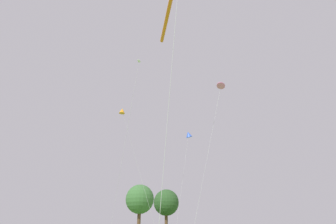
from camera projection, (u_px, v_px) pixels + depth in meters
small_kite_diamond_red at (137, 72)px, 31.25m from camera, size 0.75×4.44×20.87m
small_kite_stunt_black at (221, 87)px, 25.62m from camera, size 4.38×2.09×15.24m
small_kite_delta_white at (188, 135)px, 39.60m from camera, size 4.11×1.27×15.90m
small_kite_box_yellow at (122, 112)px, 30.65m from camera, size 5.10×2.30×15.15m
tree_broad_distant at (166, 203)px, 62.07m from camera, size 5.97×5.97×11.20m
tree_pine_center at (140, 199)px, 53.88m from camera, size 5.80×5.80×10.92m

